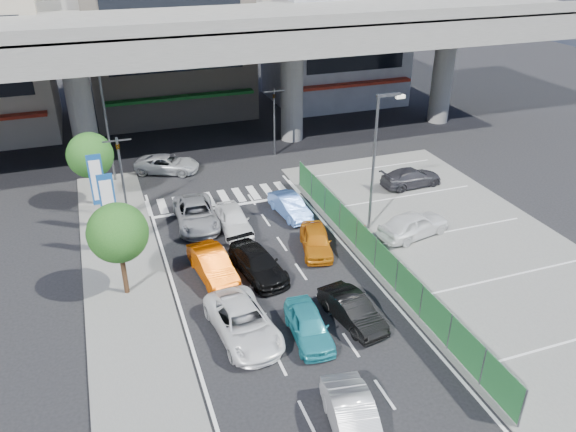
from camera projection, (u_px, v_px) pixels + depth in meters
name	position (u px, v px, depth m)	size (l,w,h in m)	color
ground	(292.00, 312.00, 25.89)	(120.00, 120.00, 0.00)	black
parking_lot	(467.00, 249.00, 30.82)	(12.00, 28.00, 0.06)	#60605D
sidewalk_left	(127.00, 293.00, 27.12)	(4.00, 30.00, 0.12)	#60605D
fence_run	(385.00, 264.00, 27.88)	(0.16, 22.00, 1.80)	#21602D
expressway	(187.00, 36.00, 40.18)	(64.00, 14.00, 10.75)	slate
building_center	(166.00, 30.00, 49.93)	(14.00, 10.90, 15.00)	gray
building_east	(334.00, 38.00, 54.54)	(12.00, 10.90, 12.00)	gray
traffic_light_left	(119.00, 158.00, 32.23)	(1.60, 1.24, 5.20)	#595B60
traffic_light_right	(274.00, 105.00, 41.55)	(1.60, 1.24, 5.20)	#595B60
street_lamp_right	(377.00, 152.00, 30.82)	(1.65, 0.22, 8.00)	#595B60
street_lamp_left	(108.00, 115.00, 36.82)	(1.65, 0.22, 8.00)	#595B60
signboard_near	(108.00, 203.00, 29.00)	(0.80, 0.14, 4.70)	#595B60
signboard_far	(97.00, 182.00, 31.38)	(0.80, 0.14, 4.70)	#595B60
tree_near	(118.00, 233.00, 25.58)	(2.80, 2.80, 4.80)	#382314
tree_far	(90.00, 155.00, 34.10)	(2.80, 2.80, 4.80)	#382314
hatch_white_back_mid	(354.00, 421.00, 19.34)	(1.46, 4.19, 1.38)	silver
sedan_white_mid_left	(243.00, 323.00, 24.10)	(2.29, 4.97, 1.38)	white
taxi_teal_mid	(309.00, 325.00, 24.02)	(1.51, 3.76, 1.28)	teal
hatch_black_mid_right	(352.00, 310.00, 24.99)	(1.35, 3.86, 1.27)	black
taxi_orange_left	(213.00, 265.00, 28.18)	(1.46, 4.19, 1.38)	#E25101
sedan_black_mid	(258.00, 263.00, 28.39)	(1.80, 4.42, 1.28)	black
taxi_orange_right	(316.00, 241.00, 30.42)	(1.52, 3.77, 1.28)	orange
wagon_silver_front_left	(196.00, 214.00, 33.08)	(2.29, 4.97, 1.38)	gray
sedan_white_front_mid	(234.00, 220.00, 32.46)	(1.63, 4.05, 1.38)	white
kei_truck_front_right	(290.00, 206.00, 34.17)	(1.32, 3.79, 1.25)	#5485DF
crossing_wagon_silver	(167.00, 164.00, 40.11)	(2.08, 4.50, 1.25)	#AEB2B7
parked_sedan_white	(414.00, 224.00, 31.74)	(1.76, 4.37, 1.49)	white
parked_sedan_dgrey	(411.00, 177.00, 37.87)	(1.75, 4.30, 1.25)	#302F35
traffic_cone	(365.00, 230.00, 31.91)	(0.38, 0.38, 0.75)	#E0410C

